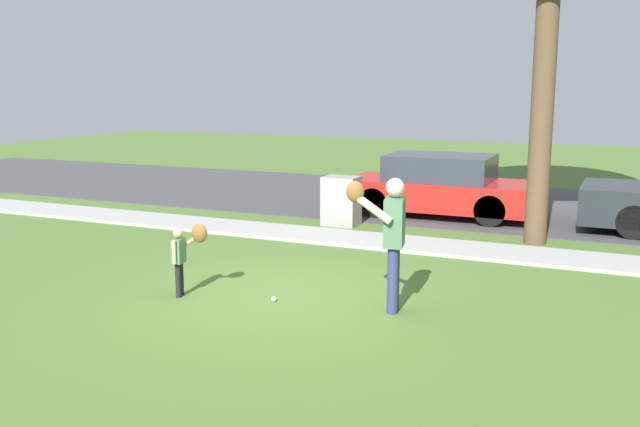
{
  "coord_description": "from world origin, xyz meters",
  "views": [
    {
      "loc": [
        4.2,
        -8.14,
        2.82
      ],
      "look_at": [
        0.17,
        0.9,
        1.0
      ],
      "focal_mm": 39.17,
      "sensor_mm": 36.0,
      "label": 1
    }
  ],
  "objects": [
    {
      "name": "person_child",
      "position": [
        -1.18,
        -0.53,
        0.65
      ],
      "size": [
        0.42,
        0.44,
        0.99
      ],
      "rotation": [
        0.0,
        0.0,
        0.2
      ],
      "color": "black",
      "rests_on": "ground"
    },
    {
      "name": "person_adult",
      "position": [
        1.55,
        -0.04,
        1.05
      ],
      "size": [
        0.67,
        0.73,
        1.7
      ],
      "rotation": [
        0.0,
        0.0,
        -2.94
      ],
      "color": "navy",
      "rests_on": "ground"
    },
    {
      "name": "road_surface",
      "position": [
        0.0,
        8.6,
        0.01
      ],
      "size": [
        36.0,
        6.8,
        0.02
      ],
      "primitive_type": "cube",
      "color": "#424244",
      "rests_on": "ground"
    },
    {
      "name": "baseball",
      "position": [
        0.03,
        -0.29,
        0.04
      ],
      "size": [
        0.07,
        0.07,
        0.07
      ],
      "primitive_type": "sphere",
      "color": "white",
      "rests_on": "ground"
    },
    {
      "name": "parked_hatchback_red",
      "position": [
        0.47,
        6.63,
        0.66
      ],
      "size": [
        4.0,
        1.75,
        1.33
      ],
      "color": "red",
      "rests_on": "road_surface"
    },
    {
      "name": "utility_cabinet",
      "position": [
        -1.11,
        4.84,
        0.5
      ],
      "size": [
        0.7,
        0.53,
        1.0
      ],
      "primitive_type": "cube",
      "color": "gray",
      "rests_on": "ground"
    },
    {
      "name": "ground_plane",
      "position": [
        0.0,
        3.5,
        0.0
      ],
      "size": [
        48.0,
        48.0,
        0.0
      ],
      "primitive_type": "plane",
      "color": "#4C6B2D"
    },
    {
      "name": "sidewalk_strip",
      "position": [
        0.0,
        3.6,
        0.03
      ],
      "size": [
        36.0,
        1.2,
        0.06
      ],
      "primitive_type": "cube",
      "color": "#A3A39E",
      "rests_on": "ground"
    }
  ]
}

